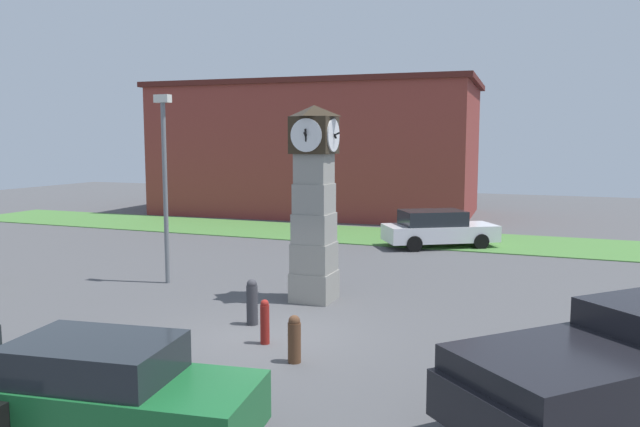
{
  "coord_description": "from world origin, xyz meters",
  "views": [
    {
      "loc": [
        6.08,
        -12.48,
        4.4
      ],
      "look_at": [
        -0.09,
        3.28,
        2.42
      ],
      "focal_mm": 35.0,
      "sensor_mm": 36.0,
      "label": 1
    }
  ],
  "objects_px": {
    "bollard_mid_row": "(265,321)",
    "car_by_building": "(110,393)",
    "bollard_far_row": "(252,302)",
    "car_silver_hatch": "(438,228)",
    "street_lamp_far_side": "(165,174)",
    "pickup_truck": "(623,371)",
    "clock_tower": "(314,204)",
    "bollard_near_tower": "(294,339)"
  },
  "relations": [
    {
      "from": "bollard_mid_row",
      "to": "car_by_building",
      "type": "relative_size",
      "value": 0.23
    },
    {
      "from": "bollard_far_row",
      "to": "car_silver_hatch",
      "type": "height_order",
      "value": "car_silver_hatch"
    },
    {
      "from": "bollard_mid_row",
      "to": "street_lamp_far_side",
      "type": "xyz_separation_m",
      "value": [
        -5.44,
        4.16,
        2.88
      ]
    },
    {
      "from": "bollard_mid_row",
      "to": "pickup_truck",
      "type": "distance_m",
      "value": 7.1
    },
    {
      "from": "car_silver_hatch",
      "to": "pickup_truck",
      "type": "height_order",
      "value": "pickup_truck"
    },
    {
      "from": "clock_tower",
      "to": "street_lamp_far_side",
      "type": "xyz_separation_m",
      "value": [
        -5.04,
        0.31,
        0.7
      ]
    },
    {
      "from": "clock_tower",
      "to": "bollard_near_tower",
      "type": "relative_size",
      "value": 5.54
    },
    {
      "from": "bollard_mid_row",
      "to": "street_lamp_far_side",
      "type": "distance_m",
      "value": 7.43
    },
    {
      "from": "car_silver_hatch",
      "to": "clock_tower",
      "type": "bearing_deg",
      "value": -98.73
    },
    {
      "from": "clock_tower",
      "to": "car_silver_hatch",
      "type": "relative_size",
      "value": 1.1
    },
    {
      "from": "bollard_mid_row",
      "to": "bollard_far_row",
      "type": "bearing_deg",
      "value": 128.2
    },
    {
      "from": "clock_tower",
      "to": "street_lamp_far_side",
      "type": "relative_size",
      "value": 0.93
    },
    {
      "from": "bollard_mid_row",
      "to": "street_lamp_far_side",
      "type": "bearing_deg",
      "value": 142.57
    },
    {
      "from": "pickup_truck",
      "to": "car_silver_hatch",
      "type": "bearing_deg",
      "value": 110.38
    },
    {
      "from": "clock_tower",
      "to": "bollard_mid_row",
      "type": "xyz_separation_m",
      "value": [
        0.39,
        -3.85,
        -2.18
      ]
    },
    {
      "from": "bollard_near_tower",
      "to": "street_lamp_far_side",
      "type": "xyz_separation_m",
      "value": [
        -6.5,
        4.98,
        2.89
      ]
    },
    {
      "from": "clock_tower",
      "to": "bollard_near_tower",
      "type": "distance_m",
      "value": 5.36
    },
    {
      "from": "bollard_near_tower",
      "to": "street_lamp_far_side",
      "type": "distance_m",
      "value": 8.68
    },
    {
      "from": "clock_tower",
      "to": "pickup_truck",
      "type": "relative_size",
      "value": 0.97
    },
    {
      "from": "car_by_building",
      "to": "bollard_far_row",
      "type": "bearing_deg",
      "value": 98.2
    },
    {
      "from": "car_silver_hatch",
      "to": "bollard_near_tower",
      "type": "bearing_deg",
      "value": -90.3
    },
    {
      "from": "clock_tower",
      "to": "car_by_building",
      "type": "relative_size",
      "value": 1.23
    },
    {
      "from": "bollard_near_tower",
      "to": "clock_tower",
      "type": "bearing_deg",
      "value": 107.28
    },
    {
      "from": "bollard_far_row",
      "to": "bollard_mid_row",
      "type": "bearing_deg",
      "value": -51.8
    },
    {
      "from": "pickup_truck",
      "to": "street_lamp_far_side",
      "type": "xyz_separation_m",
      "value": [
        -12.32,
        5.84,
        2.44
      ]
    },
    {
      "from": "clock_tower",
      "to": "pickup_truck",
      "type": "xyz_separation_m",
      "value": [
        7.28,
        -5.53,
        -1.74
      ]
    },
    {
      "from": "pickup_truck",
      "to": "bollard_far_row",
      "type": "bearing_deg",
      "value": 159.92
    },
    {
      "from": "bollard_far_row",
      "to": "car_by_building",
      "type": "distance_m",
      "value": 6.14
    },
    {
      "from": "bollard_mid_row",
      "to": "pickup_truck",
      "type": "relative_size",
      "value": 0.18
    },
    {
      "from": "bollard_far_row",
      "to": "pickup_truck",
      "type": "height_order",
      "value": "pickup_truck"
    },
    {
      "from": "bollard_far_row",
      "to": "pickup_truck",
      "type": "bearing_deg",
      "value": -20.08
    },
    {
      "from": "bollard_near_tower",
      "to": "street_lamp_far_side",
      "type": "height_order",
      "value": "street_lamp_far_side"
    },
    {
      "from": "bollard_near_tower",
      "to": "bollard_far_row",
      "type": "relative_size",
      "value": 0.87
    },
    {
      "from": "bollard_near_tower",
      "to": "bollard_far_row",
      "type": "height_order",
      "value": "bollard_far_row"
    },
    {
      "from": "car_by_building",
      "to": "car_silver_hatch",
      "type": "height_order",
      "value": "car_by_building"
    },
    {
      "from": "bollard_near_tower",
      "to": "street_lamp_far_side",
      "type": "relative_size",
      "value": 0.17
    },
    {
      "from": "clock_tower",
      "to": "car_silver_hatch",
      "type": "height_order",
      "value": "clock_tower"
    },
    {
      "from": "clock_tower",
      "to": "street_lamp_far_side",
      "type": "bearing_deg",
      "value": 176.47
    },
    {
      "from": "bollard_far_row",
      "to": "car_silver_hatch",
      "type": "distance_m",
      "value": 12.8
    },
    {
      "from": "clock_tower",
      "to": "bollard_far_row",
      "type": "bearing_deg",
      "value": -101.24
    },
    {
      "from": "car_silver_hatch",
      "to": "pickup_truck",
      "type": "xyz_separation_m",
      "value": [
        5.75,
        -15.48,
        0.15
      ]
    },
    {
      "from": "car_silver_hatch",
      "to": "bollard_mid_row",
      "type": "bearing_deg",
      "value": -94.72
    }
  ]
}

